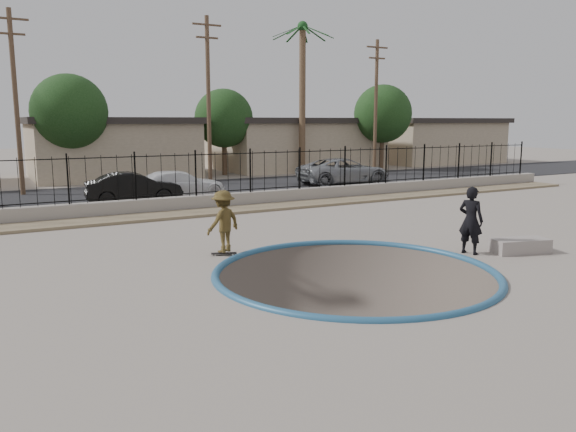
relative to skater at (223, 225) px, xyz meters
The scene contains 24 objects.
ground 10.13m from the skater, 77.78° to the left, with size 120.00×120.00×2.20m, color slate.
bowl_pit 4.00m from the skater, 57.37° to the right, with size 6.84×6.84×1.80m, color #4B423A, non-canonical shape.
coping_ring 4.00m from the skater, 57.37° to the right, with size 7.04×7.04×0.20m, color #26577C.
rock_strip 7.27m from the skater, 73.07° to the left, with size 42.00×1.60×0.11m, color #8D7A5C.
retaining_wall 8.30m from the skater, 75.28° to the left, with size 42.00×0.45×0.60m, color gray.
fence 8.31m from the skater, 75.28° to the left, with size 40.00×0.04×1.80m.
street 14.89m from the skater, 81.86° to the left, with size 90.00×8.00×0.04m, color black.
house_center 24.33m from the skater, 85.03° to the left, with size 10.60×8.60×3.90m.
house_east 29.10m from the skater, 56.37° to the left, with size 12.60×8.60×3.90m.
house_east_far 38.65m from the skater, 38.81° to the left, with size 11.60×8.60×3.90m.
palm_right 25.09m from the skater, 54.42° to the left, with size 2.30×2.30×10.30m.
utility_pole_left 17.59m from the skater, 103.12° to the left, with size 1.70×0.24×9.00m.
utility_pole_mid 18.26m from the skater, 69.94° to the left, with size 1.70×0.24×9.50m.
utility_pole_right 24.94m from the skater, 42.71° to the left, with size 1.70×0.24×9.00m.
street_tree_left 21.00m from the skater, 92.48° to the left, with size 4.32×4.32×6.36m.
street_tree_mid 23.73m from the skater, 67.25° to the left, with size 3.96×3.96×5.83m.
street_tree_right 29.07m from the skater, 43.05° to the left, with size 4.32×4.32×6.36m.
skater is the anchor object (origin of this frame).
skateboard 0.81m from the skater, 153.43° to the left, with size 0.72×0.42×0.06m.
videographer 6.89m from the skater, 27.55° to the right, with size 0.69×0.46×1.90m, color black.
concrete_ledge 8.39m from the skater, 26.92° to the right, with size 1.60×0.70×0.40m, color gray.
car_b 11.12m from the skater, 88.59° to the left, with size 1.45×4.17×1.37m, color black.
car_c 11.81m from the skater, 77.67° to the left, with size 1.84×4.53×1.31m, color white.
car_d 18.05m from the skater, 44.77° to the left, with size 2.52×5.46×1.52m, color gray.
Camera 1 is at (-7.92, -11.87, 3.70)m, focal length 35.00 mm.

